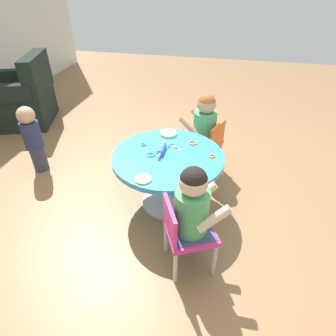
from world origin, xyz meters
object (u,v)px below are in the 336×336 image
Objects in this scene: child_chair_left at (185,231)px; seated_child_right at (205,121)px; toddler_standing at (33,138)px; craft_scissors at (173,147)px; armchair_dark at (24,99)px; rolling_pin at (162,149)px; craft_table at (168,168)px; seated_child_left at (193,204)px; child_chair_right at (207,144)px.

child_chair_left is 1.05× the size of seated_child_right.
toddler_standing reaches higher than craft_scissors.
armchair_dark is 6.41× the size of craft_scissors.
craft_table is at bearing -121.35° from rolling_pin.
toddler_standing is at bearing 63.96° from child_chair_left.
armchair_dark is 2.41m from craft_scissors.
seated_child_right reaches higher than rolling_pin.
seated_child_left reaches higher than child_chair_left.
armchair_dark is (1.16, 2.15, -0.06)m from craft_table.
armchair_dark reaches higher than craft_table.
craft_table is 0.96× the size of armchair_dark.
seated_child_right is (0.01, 0.04, 0.23)m from child_chair_right.
seated_child_left reaches higher than rolling_pin.
child_chair_right is (1.13, -0.01, 0.00)m from child_chair_left.
toddler_standing is at bearing 86.12° from craft_scissors.
seated_child_right is at bearing -77.13° from toddler_standing.
toddler_standing is (0.22, 1.37, -0.01)m from craft_table.
rolling_pin is (-0.53, 0.31, 0.21)m from child_chair_right.
seated_child_left is 0.76× the size of toddler_standing.
craft_table is 0.62m from child_chair_right.
craft_scissors is (-0.44, 0.23, 0.19)m from child_chair_right.
toddler_standing is (-0.36, 1.58, -0.17)m from seated_child_right.
craft_scissors is at bearing -93.88° from toddler_standing.
seated_child_left is 1.14m from child_chair_right.
child_chair_right is 0.23m from seated_child_right.
craft_scissors is (-0.09, -1.38, 0.14)m from toddler_standing.
armchair_dark is (0.59, 2.36, -0.22)m from seated_child_right.
seated_child_left is 3.61× the size of craft_scissors.
craft_table is at bearing -99.00° from toddler_standing.
rolling_pin is at bearing 153.19° from seated_child_right.
child_chair_left is 2.95m from armchair_dark.
armchair_dark reaches higher than craft_scissors.
toddler_standing is at bearing 102.87° from seated_child_right.
child_chair_right is at bearing -30.53° from rolling_pin.
armchair_dark reaches higher than seated_child_right.
child_chair_left is 1.00× the size of child_chair_right.
craft_scissors is at bearing -115.64° from armchair_dark.
craft_table is 1.29× the size of toddler_standing.
armchair_dark is 1.23m from toddler_standing.
craft_table is 0.64m from seated_child_left.
rolling_pin is 1.63× the size of craft_scissors.
rolling_pin is (-0.18, -1.31, 0.16)m from toddler_standing.
rolling_pin is at bearing -118.31° from armchair_dark.
armchair_dark reaches higher than child_chair_left.
craft_table is at bearing -118.40° from armchair_dark.
craft_scissors is (0.67, 0.26, -0.04)m from seated_child_left.
rolling_pin is at bearing -97.84° from toddler_standing.
seated_child_left is at bearing -115.04° from toddler_standing.
armchair_dark is (1.73, 2.39, 0.00)m from child_chair_left.
craft_table is 0.62m from child_chair_left.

